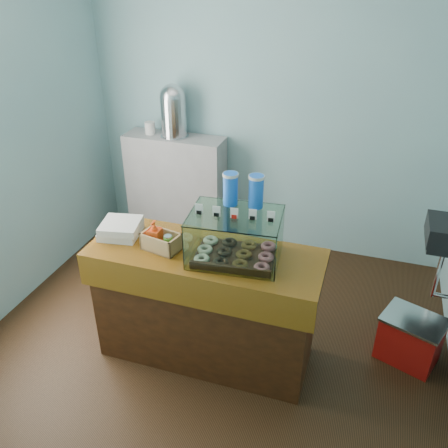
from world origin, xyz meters
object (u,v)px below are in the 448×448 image
(counter, at_px, (206,304))
(red_cooler, at_px, (410,338))
(display_case, at_px, (237,232))
(coffee_urn, at_px, (173,109))

(counter, relative_size, red_cooler, 3.13)
(counter, relative_size, display_case, 2.57)
(counter, bearing_deg, red_cooler, 15.91)
(display_case, height_order, red_cooler, display_case)
(counter, height_order, red_cooler, counter)
(coffee_urn, xyz_separation_m, red_cooler, (2.33, -1.17, -1.18))
(display_case, bearing_deg, red_cooler, 11.49)
(display_case, xyz_separation_m, red_cooler, (1.23, 0.38, -0.89))
(counter, bearing_deg, coffee_urn, 119.43)
(display_case, bearing_deg, counter, -176.47)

